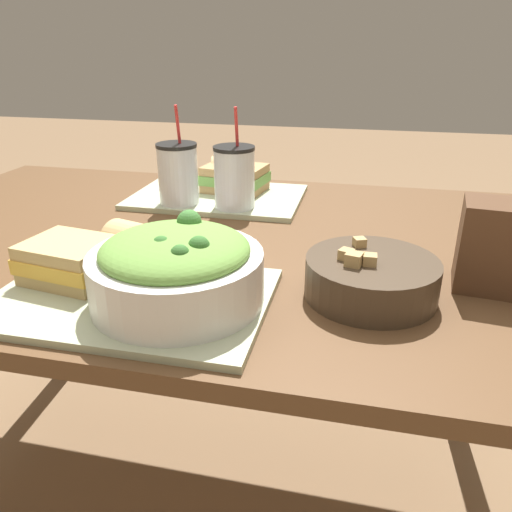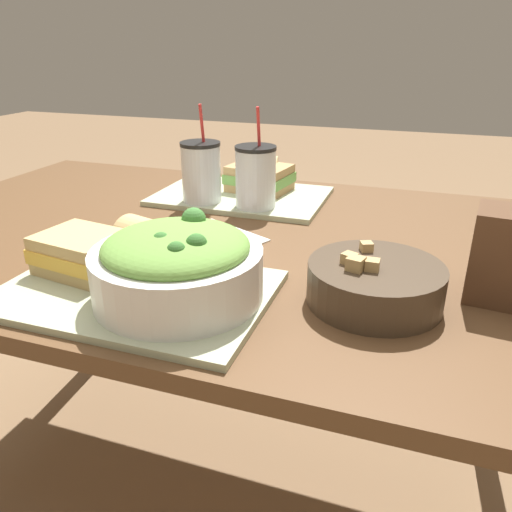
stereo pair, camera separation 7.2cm
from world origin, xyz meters
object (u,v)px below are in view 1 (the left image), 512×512
Objects in this scene: drink_cup_dark at (178,176)px; baguette_near at (142,247)px; soup_bowl at (371,277)px; chip_bag at (505,247)px; sandwich_far at (235,178)px; drink_cup_red at (234,179)px; napkin_folded at (202,239)px; sandwich_near at (71,260)px; baguette_far at (233,171)px; salad_bowl at (177,268)px.

baguette_near is at bearing -78.77° from drink_cup_dark.
chip_bag reaches higher than soup_bowl.
baguette_near is 0.49m from sandwich_far.
soup_bowl is at bearing -72.42° from baguette_near.
drink_cup_red is (-0.31, 0.35, 0.04)m from soup_bowl.
chip_bag reaches higher than napkin_folded.
soup_bowl is at bearing -38.48° from drink_cup_dark.
soup_bowl reaches higher than napkin_folded.
chip_bag is at bearing 19.89° from soup_bowl.
baguette_near is at bearing -100.09° from drink_cup_red.
napkin_folded is at bearing -96.15° from drink_cup_red.
sandwich_near is 0.68m from chip_bag.
soup_bowl is at bearing -153.16° from chip_bag.
napkin_folded is at bearing 152.68° from soup_bowl.
drink_cup_red is at bearing -177.06° from baguette_far.
drink_cup_dark is at bearing 28.27° from baguette_near.
salad_bowl is at bearing -74.09° from sandwich_far.
drink_cup_red is (0.16, 0.42, 0.03)m from sandwich_near.
soup_bowl is 1.31× the size of sandwich_near.
drink_cup_dark is 1.55× the size of chip_bag.
soup_bowl is 0.90× the size of drink_cup_dark.
salad_bowl is 0.64m from baguette_far.
soup_bowl reaches higher than sandwich_near.
salad_bowl is 2.13× the size of baguette_far.
soup_bowl is 0.47m from drink_cup_red.
soup_bowl is 1.71× the size of baguette_far.
baguette_far is at bearing 147.43° from chip_bag.
baguette_far is 0.73m from chip_bag.
chip_bag is (0.20, 0.07, 0.04)m from soup_bowl.
soup_bowl is at bearing -45.43° from sandwich_far.
chip_bag is (0.47, 0.17, 0.01)m from salad_bowl.
soup_bowl is at bearing -159.34° from baguette_far.
baguette_far is at bearing 16.02° from baguette_near.
baguette_far is 0.55× the size of napkin_folded.
napkin_folded is at bearing 68.41° from sandwich_near.
chip_bag is 0.54m from napkin_folded.
chip_bag reaches higher than salad_bowl.
salad_bowl is 0.14m from baguette_near.
sandwich_far is at bearing 96.78° from salad_bowl.
soup_bowl is 1.20× the size of sandwich_far.
baguette_near is 0.60× the size of drink_cup_red.
sandwich_far is at bearing 125.43° from soup_bowl.
napkin_folded is (0.01, -0.31, -0.04)m from sandwich_far.
salad_bowl is 1.16× the size of napkin_folded.
sandwich_near is 0.61m from baguette_far.
drink_cup_red reaches higher than baguette_near.
baguette_far is at bearing 124.20° from soup_bowl.
sandwich_far is at bearing 92.69° from napkin_folded.
baguette_far reaches higher than napkin_folded.
baguette_far reaches higher than sandwich_near.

